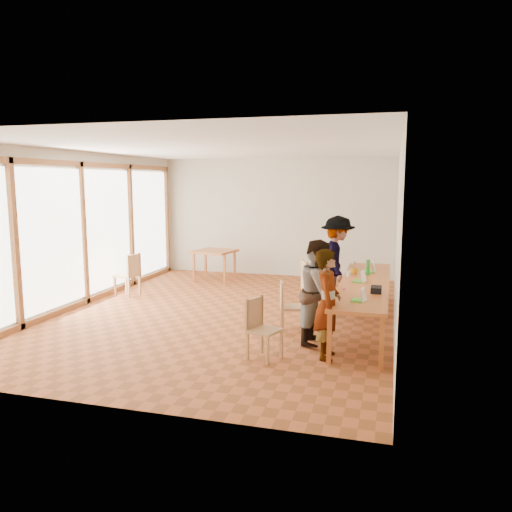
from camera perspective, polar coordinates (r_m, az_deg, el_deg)
The scene contains 25 objects.
ground at distance 9.30m, azimuth -3.45°, elevation -6.56°, with size 8.00×8.00×0.00m, color #A34F27.
wall_back at distance 12.86m, azimuth 2.27°, elevation 4.43°, with size 6.00×0.10×3.00m, color beige.
wall_front at distance 5.44m, azimuth -17.35°, elevation -1.63°, with size 6.00×0.10×3.00m, color beige.
wall_right at distance 8.54m, azimuth 15.87°, elevation 2.02°, with size 0.10×8.00×3.00m, color beige.
window_wall at distance 10.37m, azimuth -19.21°, elevation 2.97°, with size 0.10×8.00×3.00m, color white.
ceiling at distance 9.00m, azimuth -3.63°, elevation 12.33°, with size 6.00×8.00×0.04m, color white.
communal_table at distance 8.55m, azimuth 12.30°, elevation -3.25°, with size 0.80×4.00×0.75m.
side_table at distance 12.24m, azimuth -4.75°, elevation 0.29°, with size 0.90×0.90×0.75m.
chair_near at distance 6.92m, azimuth 0.36°, elevation -7.46°, with size 0.51×0.51×0.45m.
chair_mid at distance 8.14m, azimuth 3.56°, elevation -5.10°, with size 0.47×0.47×0.44m.
chair_far at distance 9.19m, azimuth 6.17°, elevation -2.89°, with size 0.60×0.60×0.53m.
chair_empty at distance 9.99m, azimuth 6.71°, elevation -2.67°, with size 0.39×0.39×0.42m.
chair_spare at distance 10.88m, azimuth -14.14°, elevation -1.58°, with size 0.49×0.49×0.48m.
person_near at distance 6.92m, azimuth 8.18°, elevation -5.44°, with size 0.55×0.36×1.52m, color gray.
person_mid at distance 7.53m, azimuth 7.20°, elevation -4.08°, with size 0.76×0.60×1.57m, color gray.
person_far at distance 9.95m, azimuth 9.27°, elevation -0.49°, with size 1.14×0.65×1.76m, color gray.
laptop_near at distance 7.19m, azimuth 11.85°, elevation -4.68°, with size 0.22×0.24×0.18m.
laptop_mid at distance 8.54m, azimuth 11.90°, elevation -2.58°, with size 0.23×0.25×0.19m.
laptop_far at distance 9.49m, azimuth 13.00°, elevation -1.45°, with size 0.25×0.28×0.22m.
yellow_mug at distance 9.26m, azimuth 11.17°, elevation -1.70°, with size 0.13×0.13×0.10m, color #C27E0D.
green_bottle at distance 9.17m, azimuth 12.68°, elevation -1.29°, with size 0.07×0.07×0.28m, color #237B29.
clear_glass at distance 8.99m, azimuth 10.50°, elevation -2.03°, with size 0.07×0.07×0.09m, color silver.
condiment_cup at distance 10.39m, azimuth 11.06°, elevation -0.71°, with size 0.08×0.08×0.06m, color white.
pink_phone at distance 7.96m, azimuth 10.07°, elevation -3.66°, with size 0.05×0.10×0.01m, color #C03C72.
black_pouch at distance 7.80m, azimuth 13.58°, elevation -3.75°, with size 0.16×0.26×0.09m, color black.
Camera 1 is at (2.92, -8.49, 2.43)m, focal length 35.00 mm.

